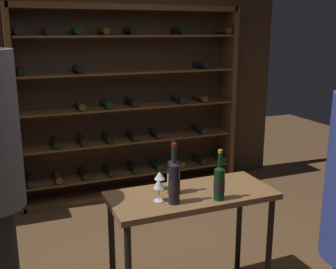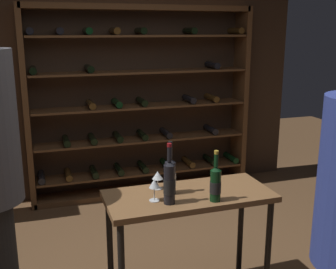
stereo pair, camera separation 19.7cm
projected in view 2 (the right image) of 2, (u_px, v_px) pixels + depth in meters
The scene contains 8 objects.
back_wall at pixel (110, 82), 4.86m from camera, with size 4.63×0.10×2.67m, color #3D2B1E.
wine_rack at pixel (141, 105), 4.82m from camera, with size 2.62×0.32×2.20m.
tasting_table at pixel (189, 208), 2.86m from camera, with size 1.15×0.51×0.84m.
wine_bottle_gold_foil at pixel (215, 183), 2.69m from camera, with size 0.07×0.07×0.34m.
wine_bottle_green_slim at pixel (170, 176), 2.81m from camera, with size 0.08×0.08×0.37m.
wine_bottle_black_capsule at pixel (169, 182), 2.64m from camera, with size 0.08×0.08×0.40m.
wine_glass_stemmed_center at pixel (154, 185), 2.69m from camera, with size 0.07×0.07×0.15m.
wine_glass_stemmed_right at pixel (158, 176), 2.90m from camera, with size 0.08×0.08×0.13m.
Camera 2 is at (-0.88, -2.65, 1.93)m, focal length 44.29 mm.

